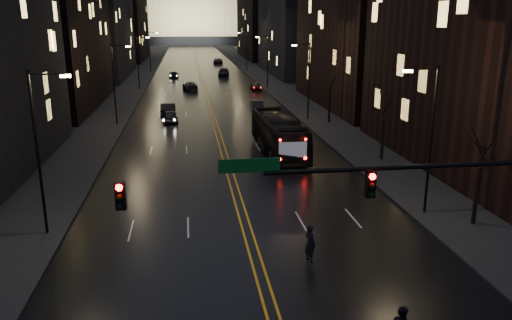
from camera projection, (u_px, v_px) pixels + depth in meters
name	position (u px, v px, depth m)	size (l,w,h in m)	color
road	(196.00, 62.00, 143.42)	(20.00, 320.00, 0.02)	black
sidewalk_left	(147.00, 62.00, 141.54)	(8.00, 320.00, 0.16)	black
sidewalk_right	(245.00, 61.00, 145.26)	(8.00, 320.00, 0.16)	black
center_line	(196.00, 61.00, 143.41)	(0.62, 320.00, 0.01)	orange
building_left_mid	(43.00, 0.00, 64.37)	(12.00, 30.00, 28.00)	black
building_left_far	(96.00, 28.00, 101.69)	(12.00, 34.00, 20.00)	black
building_left_dist	(123.00, 18.00, 146.93)	(12.00, 40.00, 24.00)	black
building_right_near	(502.00, 13.00, 38.07)	(12.00, 26.00, 24.00)	black
building_right_mid	(297.00, 13.00, 106.46)	(12.00, 34.00, 26.00)	black
building_right_dist	(263.00, 22.00, 152.78)	(12.00, 40.00, 22.00)	black
capitol	(190.00, 9.00, 253.22)	(90.00, 50.00, 58.50)	black
traffic_signal	(430.00, 194.00, 18.85)	(17.29, 0.45, 7.00)	black
streetlamp_right_near	(429.00, 133.00, 29.05)	(2.13, 0.25, 9.00)	black
streetlamp_left_near	(40.00, 146.00, 26.18)	(2.13, 0.25, 9.00)	black
streetlamp_right_mid	(307.00, 77.00, 57.66)	(2.13, 0.25, 9.00)	black
streetlamp_left_mid	(115.00, 80.00, 54.78)	(2.13, 0.25, 9.00)	black
streetlamp_right_far	(266.00, 58.00, 86.27)	(2.13, 0.25, 9.00)	black
streetlamp_left_far	(139.00, 60.00, 83.39)	(2.13, 0.25, 9.00)	black
streetlamp_right_dist	(246.00, 49.00, 114.88)	(2.13, 0.25, 9.00)	black
streetlamp_left_dist	(150.00, 50.00, 112.00)	(2.13, 0.25, 9.00)	black
tree_right_near	(482.00, 150.00, 27.58)	(2.40, 2.40, 6.65)	black
tree_right_mid	(385.00, 108.00, 40.93)	(2.40, 2.40, 6.65)	black
tree_right_far	(330.00, 84.00, 56.19)	(2.40, 2.40, 6.65)	black
bus	(279.00, 134.00, 44.25)	(2.85, 12.20, 3.40)	black
oncoming_car_a	(170.00, 116.00, 57.70)	(1.73, 4.29, 1.46)	black
oncoming_car_b	(168.00, 109.00, 61.67)	(1.73, 4.97, 1.64)	black
oncoming_car_c	(190.00, 86.00, 85.01)	(2.31, 5.01, 1.39)	black
oncoming_car_d	(174.00, 75.00, 102.49)	(1.88, 4.62, 1.34)	black
receding_car_a	(257.00, 107.00, 64.16)	(1.50, 4.31, 1.42)	black
receding_car_b	(256.00, 86.00, 84.24)	(1.71, 4.25, 1.45)	black
receding_car_c	(224.00, 73.00, 105.21)	(2.24, 5.50, 1.60)	black
receding_car_d	(218.00, 61.00, 135.33)	(2.50, 5.43, 1.51)	black
pedestrian_a	(310.00, 243.00, 24.31)	(0.69, 0.45, 1.90)	black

